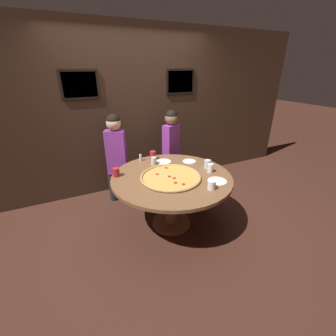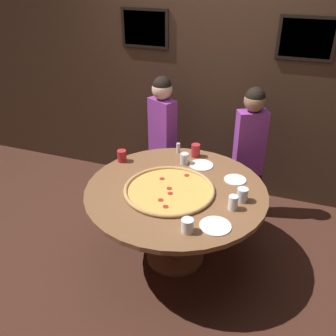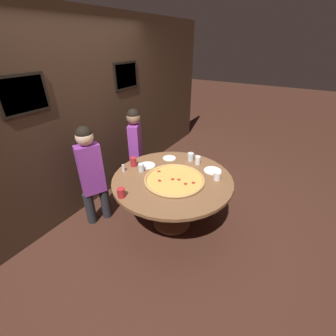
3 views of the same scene
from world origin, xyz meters
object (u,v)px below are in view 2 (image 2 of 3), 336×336
Objects in this scene: drink_cup_far_right at (196,150)px; white_plate_beside_cup at (215,226)px; diner_far_left at (162,132)px; diner_centre_back at (249,146)px; white_plate_far_back at (201,165)px; dining_table at (176,203)px; condiment_shaker at (178,148)px; white_plate_left_side at (235,180)px; giant_pizza at (169,190)px; drink_cup_centre_back at (184,159)px; drink_cup_near_right at (233,203)px; drink_cup_near_left at (122,156)px; drink_cup_far_left at (187,226)px; drink_cup_front_edge at (242,195)px.

white_plate_beside_cup is at bearing -66.11° from drink_cup_far_right.
drink_cup_far_right is 0.56m from diner_far_left.
drink_cup_far_right is 0.09× the size of diner_centre_back.
dining_table is at bearing -101.41° from white_plate_far_back.
white_plate_far_back is at bearing -31.83° from condiment_shaker.
white_plate_left_side is 1.96× the size of condiment_shaker.
white_plate_far_back and white_plate_left_side have the same top height.
giant_pizza is 3.92× the size of white_plate_left_side.
diner_far_left is (-0.56, 0.47, 0.04)m from white_plate_far_back.
giant_pizza is at bearing -77.49° from condiment_shaker.
diner_far_left is at bearing 132.84° from condiment_shaker.
drink_cup_far_right reaches higher than drink_cup_centre_back.
diner_centre_back is at bearing 64.33° from dining_table.
dining_table is 15.45× the size of condiment_shaker.
drink_cup_near_right is at bearing 73.79° from white_plate_beside_cup.
diner_far_left is (0.16, 0.64, -0.01)m from drink_cup_near_left.
diner_centre_back is at bearing 44.24° from drink_cup_centre_back.
white_plate_beside_cup is at bearing 151.30° from diner_far_left.
condiment_shaker is at bearing 106.98° from dining_table.
drink_cup_far_right is at bearing -7.03° from condiment_shaker.
diner_far_left is at bearing 124.51° from white_plate_beside_cup.
giant_pizza is 0.54× the size of diner_far_left.
dining_table is at bearing 117.05° from drink_cup_far_left.
drink_cup_near_left is 0.55m from condiment_shaker.
drink_cup_front_edge is at bearing 6.49° from giant_pizza.
drink_cup_near_right is at bearing -47.37° from condiment_shaker.
drink_cup_near_right reaches higher than drink_cup_near_left.
white_plate_far_back is 0.16× the size of diner_centre_back.
diner_far_left is (-0.90, 0.62, 0.04)m from white_plate_left_side.
giant_pizza is 0.52m from drink_cup_far_left.
drink_cup_far_left reaches higher than white_plate_left_side.
white_plate_beside_cup is at bearing -58.37° from condiment_shaker.
diner_far_left is (-0.46, 0.32, -0.02)m from drink_cup_far_right.
drink_cup_far_left is 1.43m from diner_centre_back.
drink_cup_near_right reaches higher than giant_pizza.
white_plate_left_side is at bearing 172.15° from diner_far_left.
white_plate_left_side is at bearing -27.48° from condiment_shaker.
drink_cup_near_left is 0.87× the size of drink_cup_far_right.
condiment_shaker is at bearing 102.51° from giant_pizza.
drink_cup_near_left is 0.08× the size of diner_centre_back.
condiment_shaker is at bearing 172.97° from drink_cup_far_right.
drink_cup_far_right is (0.62, 0.32, 0.01)m from drink_cup_near_left.
white_plate_beside_cup is 0.17× the size of diner_centre_back.
condiment_shaker is 0.40m from diner_far_left.
giant_pizza is 1.06m from diner_far_left.
diner_far_left is (-0.91, -0.01, 0.01)m from diner_centre_back.
drink_cup_centre_back is at bearing -172.88° from white_plate_far_back.
dining_table is 0.64m from drink_cup_far_right.
drink_cup_centre_back is at bearing 135.55° from drink_cup_near_right.
drink_cup_near_left is 0.48× the size of white_plate_beside_cup.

